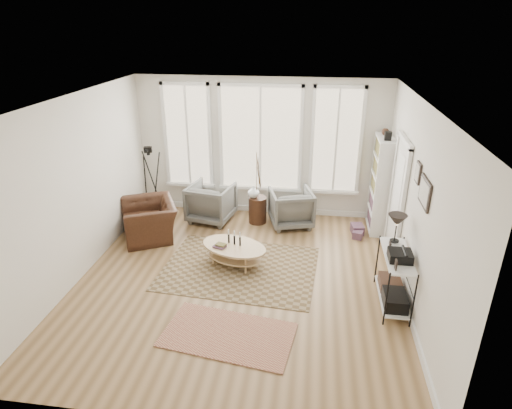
# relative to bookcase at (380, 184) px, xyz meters

# --- Properties ---
(room) EXTENTS (5.50, 5.54, 2.90)m
(room) POSITION_rel_bookcase_xyz_m (-2.42, -2.20, 0.47)
(room) COLOR #9B774E
(room) RESTS_ON ground
(bay_window) EXTENTS (4.14, 0.12, 2.24)m
(bay_window) POSITION_rel_bookcase_xyz_m (-2.44, 0.49, 0.65)
(bay_window) COLOR beige
(bay_window) RESTS_ON ground
(door) EXTENTS (0.09, 1.06, 2.22)m
(door) POSITION_rel_bookcase_xyz_m (0.13, -1.08, 0.17)
(door) COLOR silver
(door) RESTS_ON ground
(bookcase) EXTENTS (0.31, 0.85, 2.06)m
(bookcase) POSITION_rel_bookcase_xyz_m (0.00, 0.00, 0.00)
(bookcase) COLOR white
(bookcase) RESTS_ON ground
(low_shelf) EXTENTS (0.38, 1.08, 1.30)m
(low_shelf) POSITION_rel_bookcase_xyz_m (-0.06, -2.52, -0.44)
(low_shelf) COLOR white
(low_shelf) RESTS_ON ground
(wall_art) EXTENTS (0.04, 0.88, 0.44)m
(wall_art) POSITION_rel_bookcase_xyz_m (0.14, -2.49, 0.92)
(wall_art) COLOR black
(wall_art) RESTS_ON ground
(rug_main) EXTENTS (2.70, 2.11, 0.01)m
(rug_main) POSITION_rel_bookcase_xyz_m (-2.48, -1.89, -0.95)
(rug_main) COLOR brown
(rug_main) RESTS_ON ground
(rug_runner) EXTENTS (1.87, 1.21, 0.01)m
(rug_runner) POSITION_rel_bookcase_xyz_m (-2.35, -3.57, -0.94)
(rug_runner) COLOR brown
(rug_runner) RESTS_ON ground
(coffee_table) EXTENTS (1.34, 1.08, 0.54)m
(coffee_table) POSITION_rel_bookcase_xyz_m (-2.61, -1.76, -0.67)
(coffee_table) COLOR tan
(coffee_table) RESTS_ON ground
(armchair_left) EXTENTS (1.01, 1.03, 0.80)m
(armchair_left) POSITION_rel_bookcase_xyz_m (-3.40, -0.07, -0.55)
(armchair_left) COLOR #60605C
(armchair_left) RESTS_ON ground
(armchair_right) EXTENTS (1.03, 1.04, 0.77)m
(armchair_right) POSITION_rel_bookcase_xyz_m (-1.73, -0.07, -0.57)
(armchair_right) COLOR #60605C
(armchair_right) RESTS_ON ground
(side_table) EXTENTS (0.37, 0.37, 1.57)m
(side_table) POSITION_rel_bookcase_xyz_m (-2.42, -0.04, -0.20)
(side_table) COLOR #392014
(side_table) RESTS_ON ground
(vase) EXTENTS (0.25, 0.25, 0.25)m
(vase) POSITION_rel_bookcase_xyz_m (-2.51, -0.04, -0.27)
(vase) COLOR silver
(vase) RESTS_ON side_table
(accent_chair) EXTENTS (1.42, 1.36, 0.72)m
(accent_chair) POSITION_rel_bookcase_xyz_m (-4.41, -0.97, -0.60)
(accent_chair) COLOR #392014
(accent_chair) RESTS_ON ground
(tripod_camera) EXTENTS (0.56, 0.56, 1.58)m
(tripod_camera) POSITION_rel_bookcase_xyz_m (-4.62, -0.17, -0.23)
(tripod_camera) COLOR black
(tripod_camera) RESTS_ON ground
(book_stack_near) EXTENTS (0.26, 0.32, 0.18)m
(book_stack_near) POSITION_rel_bookcase_xyz_m (-0.39, -0.28, -0.86)
(book_stack_near) COLOR maroon
(book_stack_near) RESTS_ON ground
(book_stack_far) EXTENTS (0.23, 0.27, 0.15)m
(book_stack_far) POSITION_rel_bookcase_xyz_m (-0.39, -0.47, -0.88)
(book_stack_far) COLOR maroon
(book_stack_far) RESTS_ON ground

